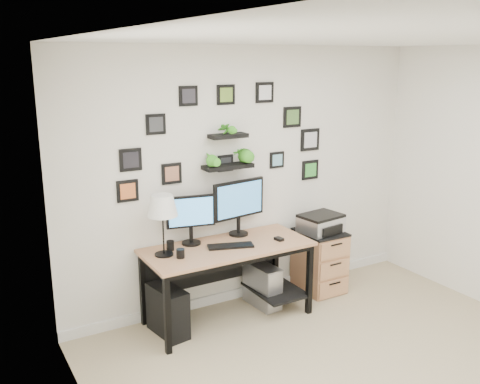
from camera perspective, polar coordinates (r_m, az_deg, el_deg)
room at (r=5.83m, az=1.04°, el=-10.43°), size 4.00×4.00×4.00m
desk at (r=5.16m, az=-1.16°, el=-6.87°), size 1.60×0.70×0.75m
monitor_left at (r=5.05m, az=-5.27°, el=-2.57°), size 0.46×0.22×0.48m
monitor_right at (r=5.28m, az=-0.12°, el=-1.17°), size 0.60×0.22×0.56m
keyboard at (r=5.04m, az=-1.01°, el=-5.77°), size 0.45×0.26×0.02m
mouse at (r=5.23m, az=4.18°, el=-5.02°), size 0.07×0.10×0.03m
table_lamp at (r=4.75m, az=-8.29°, el=-1.61°), size 0.27×0.27×0.56m
mug at (r=4.79m, az=-6.37°, el=-6.53°), size 0.07×0.07×0.08m
pen_cup at (r=4.99m, az=-7.44°, el=-5.69°), size 0.07×0.07×0.09m
pc_tower_black at (r=5.05m, az=-7.72°, el=-12.46°), size 0.27×0.48×0.45m
pc_tower_grey at (r=5.54m, az=2.41°, el=-9.91°), size 0.23×0.45×0.44m
file_cabinet at (r=5.91m, az=8.50°, el=-7.25°), size 0.43×0.53×0.67m
printer at (r=5.74m, az=8.62°, el=-3.32°), size 0.47×0.39×0.19m
wall_decor at (r=5.19m, az=-1.08°, el=5.06°), size 2.25×0.18×1.05m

